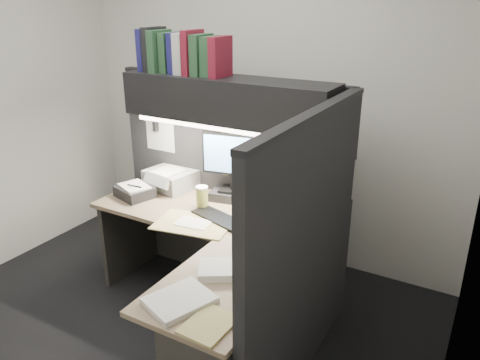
% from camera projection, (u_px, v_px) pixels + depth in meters
% --- Properties ---
extents(floor, '(3.50, 3.50, 0.00)m').
position_uv_depth(floor, '(156.00, 335.00, 3.20)').
color(floor, black).
rests_on(floor, ground).
extents(wall_back, '(3.50, 0.04, 2.70)m').
position_uv_depth(wall_back, '(260.00, 100.00, 3.92)').
color(wall_back, silver).
rests_on(wall_back, floor).
extents(wall_right, '(0.04, 3.00, 2.70)m').
position_uv_depth(wall_right, '(472.00, 208.00, 1.90)').
color(wall_right, silver).
rests_on(wall_right, floor).
extents(partition_back, '(1.90, 0.06, 1.60)m').
position_uv_depth(partition_back, '(229.00, 183.00, 3.65)').
color(partition_back, black).
rests_on(partition_back, floor).
extents(partition_right, '(0.06, 1.50, 1.60)m').
position_uv_depth(partition_right, '(306.00, 258.00, 2.60)').
color(partition_right, black).
rests_on(partition_right, floor).
extents(desk, '(1.70, 1.53, 0.73)m').
position_uv_depth(desk, '(206.00, 299.00, 2.84)').
color(desk, '#857455').
rests_on(desk, floor).
extents(overhead_shelf, '(1.55, 0.34, 0.30)m').
position_uv_depth(overhead_shelf, '(226.00, 99.00, 3.20)').
color(overhead_shelf, black).
rests_on(overhead_shelf, partition_back).
extents(task_light_tube, '(1.32, 0.04, 0.04)m').
position_uv_depth(task_light_tube, '(216.00, 128.00, 3.15)').
color(task_light_tube, white).
rests_on(task_light_tube, overhead_shelf).
extents(monitor, '(0.47, 0.27, 0.52)m').
position_uv_depth(monitor, '(234.00, 174.00, 3.45)').
color(monitor, black).
rests_on(monitor, desk).
extents(keyboard, '(0.48, 0.27, 0.02)m').
position_uv_depth(keyboard, '(220.00, 219.00, 3.19)').
color(keyboard, black).
rests_on(keyboard, desk).
extents(mousepad, '(0.27, 0.25, 0.00)m').
position_uv_depth(mousepad, '(268.00, 230.00, 3.05)').
color(mousepad, '#1C499B').
rests_on(mousepad, desk).
extents(mouse, '(0.10, 0.12, 0.04)m').
position_uv_depth(mouse, '(268.00, 227.00, 3.05)').
color(mouse, black).
rests_on(mouse, mousepad).
extents(telephone, '(0.27, 0.28, 0.10)m').
position_uv_depth(telephone, '(299.00, 213.00, 3.20)').
color(telephone, beige).
rests_on(telephone, desk).
extents(coffee_cup, '(0.10, 0.10, 0.16)m').
position_uv_depth(coffee_cup, '(202.00, 198.00, 3.35)').
color(coffee_cup, '#B3A447').
rests_on(coffee_cup, desk).
extents(printer, '(0.40, 0.36, 0.14)m').
position_uv_depth(printer, '(171.00, 179.00, 3.73)').
color(printer, '#9C9EA1').
rests_on(printer, desk).
extents(notebook_stack, '(0.32, 0.29, 0.08)m').
position_uv_depth(notebook_stack, '(135.00, 192.00, 3.57)').
color(notebook_stack, black).
rests_on(notebook_stack, desk).
extents(open_folder, '(0.56, 0.42, 0.01)m').
position_uv_depth(open_folder, '(193.00, 224.00, 3.14)').
color(open_folder, tan).
rests_on(open_folder, desk).
extents(paper_stack_a, '(0.30, 0.29, 0.04)m').
position_uv_depth(paper_stack_a, '(220.00, 270.00, 2.57)').
color(paper_stack_a, white).
rests_on(paper_stack_a, desk).
extents(paper_stack_b, '(0.34, 0.38, 0.03)m').
position_uv_depth(paper_stack_b, '(180.00, 300.00, 2.32)').
color(paper_stack_b, white).
rests_on(paper_stack_b, desk).
extents(manila_stack, '(0.21, 0.26, 0.01)m').
position_uv_depth(manila_stack, '(209.00, 325.00, 2.16)').
color(manila_stack, tan).
rests_on(manila_stack, desk).
extents(binder_row, '(0.69, 0.26, 0.31)m').
position_uv_depth(binder_row, '(182.00, 53.00, 3.27)').
color(binder_row, '#181854').
rests_on(binder_row, overhead_shelf).
extents(pinned_papers, '(1.76, 1.31, 0.51)m').
position_uv_depth(pinned_papers, '(251.00, 176.00, 3.07)').
color(pinned_papers, white).
rests_on(pinned_papers, partition_back).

